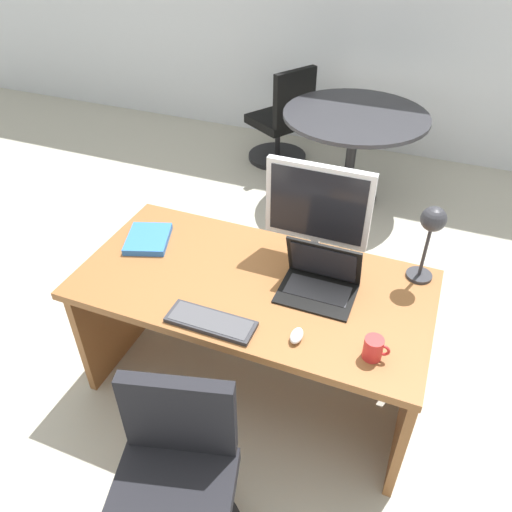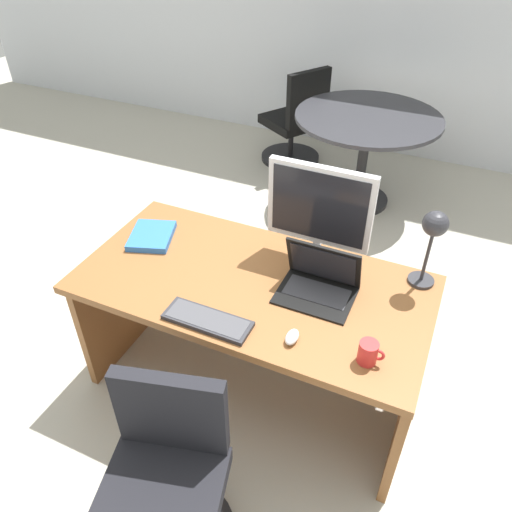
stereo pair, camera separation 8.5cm
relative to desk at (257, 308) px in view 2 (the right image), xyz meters
The scene contains 12 objects.
ground 1.55m from the desk, 90.00° to the left, with size 12.00×12.00×0.00m, color #B7B2A3.
desk is the anchor object (origin of this frame).
monitor 0.59m from the desk, 49.70° to the left, with size 0.49×0.16×0.50m.
laptop 0.41m from the desk, ahead, with size 0.34×0.26×0.24m.
keyboard 0.43m from the desk, 99.55° to the right, with size 0.38×0.13×0.02m.
mouse 0.49m from the desk, 46.44° to the right, with size 0.05×0.09×0.04m.
desk_lamp 0.90m from the desk, 19.35° to the left, with size 0.12×0.14×0.40m.
book 0.66m from the desk, behind, with size 0.28×0.31×0.03m.
coffee_mug 0.72m from the desk, 26.10° to the right, with size 0.10×0.08×0.10m.
office_chair 0.92m from the desk, 88.98° to the right, with size 0.56×0.58×0.81m.
meeting_table 2.07m from the desk, 89.83° to the left, with size 1.13×1.13×0.76m.
meeting_chair_near 2.65m from the desk, 106.41° to the left, with size 0.64×0.63×0.91m.
Camera 2 is at (0.74, -1.60, 2.25)m, focal length 35.16 mm.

